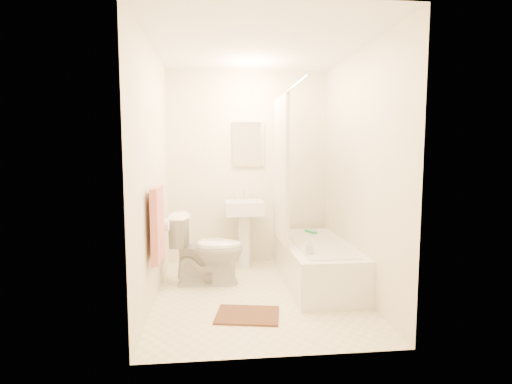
{
  "coord_description": "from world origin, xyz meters",
  "views": [
    {
      "loc": [
        -0.43,
        -3.8,
        1.43
      ],
      "look_at": [
        0.0,
        0.25,
        1.0
      ],
      "focal_mm": 28.0,
      "sensor_mm": 36.0,
      "label": 1
    }
  ],
  "objects": [
    {
      "name": "floor",
      "position": [
        0.0,
        0.0,
        0.0
      ],
      "size": [
        2.4,
        2.4,
        0.0
      ],
      "primitive_type": "plane",
      "color": "beige",
      "rests_on": "ground"
    },
    {
      "name": "ceiling",
      "position": [
        0.0,
        0.0,
        2.4
      ],
      "size": [
        2.4,
        2.4,
        0.0
      ],
      "primitive_type": "plane",
      "color": "white",
      "rests_on": "ground"
    },
    {
      "name": "wall_back",
      "position": [
        0.0,
        1.2,
        1.2
      ],
      "size": [
        2.0,
        0.02,
        2.4
      ],
      "primitive_type": "cube",
      "color": "beige",
      "rests_on": "ground"
    },
    {
      "name": "wall_left",
      "position": [
        -1.0,
        0.0,
        1.2
      ],
      "size": [
        0.02,
        2.4,
        2.4
      ],
      "primitive_type": "cube",
      "color": "beige",
      "rests_on": "ground"
    },
    {
      "name": "wall_right",
      "position": [
        1.0,
        0.0,
        1.2
      ],
      "size": [
        0.02,
        2.4,
        2.4
      ],
      "primitive_type": "cube",
      "color": "beige",
      "rests_on": "ground"
    },
    {
      "name": "mirror",
      "position": [
        0.0,
        1.18,
        1.5
      ],
      "size": [
        0.4,
        0.03,
        0.55
      ],
      "primitive_type": "cube",
      "color": "white",
      "rests_on": "wall_back"
    },
    {
      "name": "curtain_rod",
      "position": [
        0.3,
        0.1,
        2.0
      ],
      "size": [
        0.03,
        1.7,
        0.03
      ],
      "primitive_type": "cylinder",
      "rotation": [
        1.57,
        0.0,
        0.0
      ],
      "color": "silver",
      "rests_on": "wall_back"
    },
    {
      "name": "shower_curtain",
      "position": [
        0.3,
        0.5,
        1.22
      ],
      "size": [
        0.04,
        0.8,
        1.55
      ],
      "primitive_type": "cube",
      "color": "silver",
      "rests_on": "curtain_rod"
    },
    {
      "name": "towel_bar",
      "position": [
        -0.96,
        -0.25,
        1.1
      ],
      "size": [
        0.02,
        0.6,
        0.02
      ],
      "primitive_type": "cylinder",
      "rotation": [
        1.57,
        0.0,
        0.0
      ],
      "color": "silver",
      "rests_on": "wall_left"
    },
    {
      "name": "towel",
      "position": [
        -0.93,
        -0.25,
        0.78
      ],
      "size": [
        0.06,
        0.45,
        0.66
      ],
      "primitive_type": "cube",
      "color": "#CC7266",
      "rests_on": "towel_bar"
    },
    {
      "name": "toilet_paper",
      "position": [
        -0.93,
        0.12,
        0.7
      ],
      "size": [
        0.11,
        0.12,
        0.12
      ],
      "primitive_type": "cylinder",
      "rotation": [
        0.0,
        1.57,
        0.0
      ],
      "color": "white",
      "rests_on": "wall_left"
    },
    {
      "name": "toilet",
      "position": [
        -0.51,
        0.41,
        0.38
      ],
      "size": [
        0.8,
        0.49,
        0.75
      ],
      "primitive_type": "imported",
      "rotation": [
        0.0,
        0.0,
        1.49
      ],
      "color": "silver",
      "rests_on": "floor"
    },
    {
      "name": "sink",
      "position": [
        -0.07,
        0.95,
        0.45
      ],
      "size": [
        0.46,
        0.37,
        0.89
      ],
      "primitive_type": null,
      "rotation": [
        0.0,
        0.0,
        0.01
      ],
      "color": "white",
      "rests_on": "floor"
    },
    {
      "name": "bathtub",
      "position": [
        0.66,
        0.3,
        0.22
      ],
      "size": [
        0.68,
        1.55,
        0.44
      ],
      "primitive_type": null,
      "color": "white",
      "rests_on": "floor"
    },
    {
      "name": "bath_mat",
      "position": [
        -0.15,
        -0.49,
        0.01
      ],
      "size": [
        0.6,
        0.49,
        0.02
      ],
      "primitive_type": "cube",
      "rotation": [
        0.0,
        0.0,
        -0.18
      ],
      "color": "#512E21",
      "rests_on": "floor"
    },
    {
      "name": "soap_bottle",
      "position": [
        0.47,
        -0.15,
        0.52
      ],
      "size": [
        0.09,
        0.09,
        0.17
      ],
      "primitive_type": "imported",
      "rotation": [
        0.0,
        0.0,
        -0.11
      ],
      "color": "white",
      "rests_on": "bathtub"
    },
    {
      "name": "scrub_brush",
      "position": [
        0.71,
        0.78,
        0.46
      ],
      "size": [
        0.12,
        0.19,
        0.04
      ],
      "primitive_type": "cube",
      "rotation": [
        0.0,
        0.0,
        0.39
      ],
      "color": "#31B367",
      "rests_on": "bathtub"
    }
  ]
}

